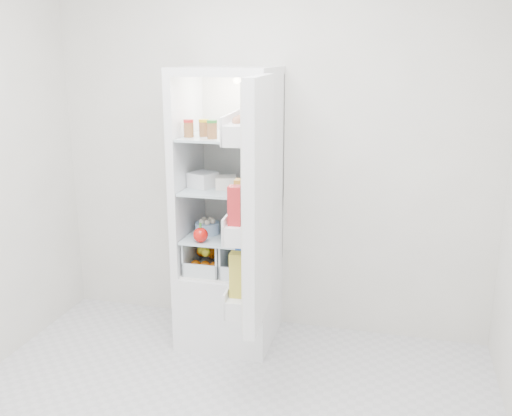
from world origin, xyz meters
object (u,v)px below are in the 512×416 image
(refrigerator, at_px, (231,242))
(red_cabbage, at_px, (253,218))
(fridge_door, at_px, (254,208))
(mushroom_bowl, at_px, (207,228))

(refrigerator, relative_size, red_cabbage, 9.51)
(fridge_door, bearing_deg, mushroom_bowl, 35.98)
(refrigerator, height_order, mushroom_bowl, refrigerator)
(mushroom_bowl, bearing_deg, refrigerator, 37.64)
(red_cabbage, relative_size, fridge_door, 0.15)
(mushroom_bowl, xyz_separation_m, fridge_door, (0.45, -0.54, 0.31))
(refrigerator, xyz_separation_m, fridge_door, (0.32, -0.64, 0.43))
(refrigerator, relative_size, fridge_door, 1.38)
(red_cabbage, relative_size, mushroom_bowl, 1.22)
(fridge_door, bearing_deg, red_cabbage, 10.66)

